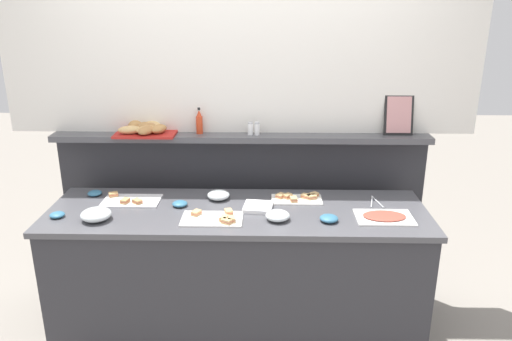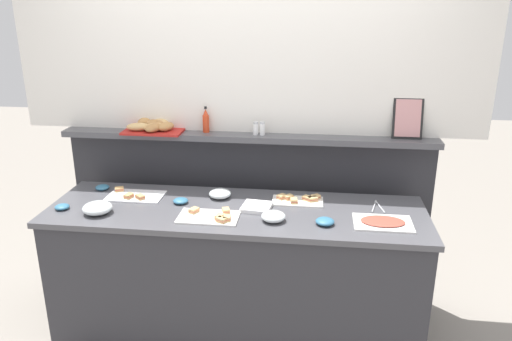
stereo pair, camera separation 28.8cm
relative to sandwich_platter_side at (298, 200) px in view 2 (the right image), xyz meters
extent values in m
plane|color=gray|center=(-0.37, 0.44, -0.91)|extent=(12.00, 12.00, 0.00)
cube|color=#2D2D33|center=(-0.37, -0.16, -0.48)|extent=(2.25, 0.65, 0.86)
cube|color=#4C4C51|center=(-0.37, -0.16, -0.03)|extent=(2.29, 0.69, 0.03)
cube|color=#2D2D33|center=(-0.37, 0.37, -0.31)|extent=(2.53, 0.08, 1.20)
cube|color=#4C4C51|center=(-0.37, 0.32, 0.32)|extent=(2.53, 0.22, 0.04)
cube|color=white|center=(-0.37, 0.39, 1.01)|extent=(3.13, 0.08, 1.36)
cube|color=white|center=(-0.01, 0.00, -0.01)|extent=(0.32, 0.17, 0.01)
cube|color=tan|center=(-0.03, -0.04, 0.00)|extent=(0.05, 0.06, 0.01)
cube|color=#B24738|center=(-0.03, -0.04, 0.01)|extent=(0.05, 0.06, 0.01)
cube|color=tan|center=(-0.03, -0.04, 0.02)|extent=(0.05, 0.06, 0.01)
cube|color=tan|center=(-0.06, 0.01, 0.00)|extent=(0.07, 0.07, 0.01)
cube|color=#B24738|center=(-0.06, 0.01, 0.01)|extent=(0.07, 0.07, 0.01)
cube|color=tan|center=(-0.06, 0.01, 0.02)|extent=(0.07, 0.07, 0.01)
cube|color=tan|center=(-0.11, 0.02, 0.00)|extent=(0.07, 0.07, 0.01)
cube|color=#B24738|center=(-0.11, 0.02, 0.01)|extent=(0.07, 0.07, 0.01)
cube|color=tan|center=(-0.11, 0.02, 0.02)|extent=(0.07, 0.07, 0.01)
cube|color=tan|center=(0.05, 0.01, 0.00)|extent=(0.07, 0.06, 0.01)
cube|color=#B24738|center=(0.05, 0.01, 0.01)|extent=(0.07, 0.06, 0.01)
cube|color=tan|center=(0.05, 0.01, 0.02)|extent=(0.07, 0.06, 0.01)
cube|color=tan|center=(0.11, 0.04, 0.00)|extent=(0.07, 0.07, 0.01)
cube|color=#B24738|center=(0.11, 0.04, 0.01)|extent=(0.07, 0.07, 0.01)
cube|color=tan|center=(0.11, 0.04, 0.02)|extent=(0.07, 0.07, 0.01)
cube|color=tan|center=(0.09, 0.00, 0.00)|extent=(0.07, 0.06, 0.01)
cube|color=#B24738|center=(0.09, 0.00, 0.01)|extent=(0.07, 0.06, 0.01)
cube|color=tan|center=(0.09, 0.00, 0.02)|extent=(0.07, 0.06, 0.01)
cube|color=white|center=(-0.51, -0.31, -0.01)|extent=(0.35, 0.21, 0.01)
cube|color=tan|center=(-0.42, -0.37, 0.00)|extent=(0.07, 0.06, 0.01)
cube|color=#D1664C|center=(-0.42, -0.37, 0.01)|extent=(0.07, 0.06, 0.01)
cube|color=tan|center=(-0.42, -0.37, 0.02)|extent=(0.07, 0.06, 0.01)
cube|color=tan|center=(-0.42, -0.24, 0.00)|extent=(0.06, 0.07, 0.01)
cube|color=#D1664C|center=(-0.42, -0.24, 0.01)|extent=(0.06, 0.07, 0.01)
cube|color=tan|center=(-0.42, -0.24, 0.02)|extent=(0.06, 0.07, 0.01)
cube|color=tan|center=(-0.39, -0.35, 0.00)|extent=(0.04, 0.06, 0.01)
cube|color=#D1664C|center=(-0.39, -0.35, 0.01)|extent=(0.04, 0.06, 0.01)
cube|color=tan|center=(-0.39, -0.35, 0.02)|extent=(0.04, 0.06, 0.01)
cube|color=tan|center=(-0.44, -0.33, 0.00)|extent=(0.05, 0.06, 0.01)
cube|color=#D1664C|center=(-0.44, -0.33, 0.01)|extent=(0.05, 0.06, 0.01)
cube|color=tan|center=(-0.44, -0.33, 0.02)|extent=(0.05, 0.06, 0.01)
cube|color=tan|center=(-0.61, -0.26, 0.00)|extent=(0.06, 0.07, 0.01)
cube|color=#D1664C|center=(-0.61, -0.26, 0.01)|extent=(0.06, 0.07, 0.01)
cube|color=tan|center=(-0.61, -0.26, 0.02)|extent=(0.06, 0.07, 0.01)
cube|color=white|center=(-1.04, -0.05, -0.01)|extent=(0.36, 0.21, 0.01)
cube|color=tan|center=(-1.18, 0.02, 0.00)|extent=(0.07, 0.06, 0.01)
cube|color=#B24738|center=(-1.18, 0.02, 0.01)|extent=(0.07, 0.06, 0.01)
cube|color=tan|center=(-1.18, 0.02, 0.02)|extent=(0.07, 0.06, 0.01)
cube|color=tan|center=(-0.99, -0.10, 0.00)|extent=(0.07, 0.07, 0.01)
cube|color=#B24738|center=(-0.99, -0.10, 0.01)|extent=(0.07, 0.07, 0.01)
cube|color=tan|center=(-0.99, -0.10, 0.02)|extent=(0.07, 0.07, 0.01)
cube|color=tan|center=(-1.07, -0.09, 0.00)|extent=(0.05, 0.06, 0.01)
cube|color=#B24738|center=(-1.07, -0.09, 0.01)|extent=(0.05, 0.06, 0.01)
cube|color=tan|center=(-1.07, -0.09, 0.02)|extent=(0.05, 0.06, 0.01)
cube|color=white|center=(0.49, -0.26, -0.01)|extent=(0.33, 0.23, 0.01)
ellipsoid|color=#B24738|center=(0.49, -0.26, 0.00)|extent=(0.25, 0.16, 0.01)
ellipsoid|color=silver|center=(-0.50, 0.01, 0.02)|extent=(0.14, 0.14, 0.06)
ellipsoid|color=#BF4C3F|center=(-0.50, 0.01, 0.01)|extent=(0.11, 0.11, 0.03)
ellipsoid|color=silver|center=(-0.13, -0.30, 0.02)|extent=(0.14, 0.14, 0.06)
ellipsoid|color=#F28C4C|center=(-0.13, -0.30, 0.01)|extent=(0.11, 0.11, 0.03)
ellipsoid|color=silver|center=(-1.18, -0.32, 0.02)|extent=(0.17, 0.17, 0.07)
ellipsoid|color=#E5CC66|center=(-1.18, -0.32, 0.01)|extent=(0.14, 0.14, 0.04)
ellipsoid|color=teal|center=(0.16, -0.31, 0.01)|extent=(0.11, 0.11, 0.04)
ellipsoid|color=teal|center=(-1.31, 0.05, 0.00)|extent=(0.09, 0.09, 0.03)
ellipsoid|color=teal|center=(-0.73, -0.11, 0.00)|extent=(0.09, 0.09, 0.03)
ellipsoid|color=teal|center=(-1.42, -0.29, 0.00)|extent=(0.09, 0.09, 0.03)
cylinder|color=#B7BABF|center=(0.50, -0.03, -0.01)|extent=(0.05, 0.18, 0.01)
cylinder|color=#B7BABF|center=(0.46, -0.03, -0.01)|extent=(0.05, 0.18, 0.01)
sphere|color=#B7BABF|center=(0.48, 0.06, -0.01)|extent=(0.01, 0.01, 0.01)
cube|color=white|center=(-0.25, -0.15, 0.00)|extent=(0.19, 0.19, 0.03)
cylinder|color=red|center=(-0.65, 0.31, 0.39)|extent=(0.04, 0.04, 0.12)
cone|color=red|center=(-0.65, 0.31, 0.47)|extent=(0.04, 0.04, 0.04)
cylinder|color=black|center=(-0.65, 0.31, 0.50)|extent=(0.02, 0.02, 0.02)
cylinder|color=white|center=(-0.31, 0.29, 0.37)|extent=(0.03, 0.03, 0.08)
cylinder|color=#B7BABF|center=(-0.31, 0.29, 0.42)|extent=(0.03, 0.03, 0.01)
cylinder|color=white|center=(-0.26, 0.29, 0.37)|extent=(0.03, 0.03, 0.08)
cylinder|color=#B7BABF|center=(-0.26, 0.29, 0.42)|extent=(0.03, 0.03, 0.01)
cube|color=#B2231E|center=(-1.00, 0.29, 0.34)|extent=(0.40, 0.26, 0.02)
ellipsoid|color=#B7844C|center=(-1.09, 0.35, 0.38)|extent=(0.12, 0.14, 0.07)
ellipsoid|color=tan|center=(-1.10, 0.24, 0.38)|extent=(0.17, 0.11, 0.05)
ellipsoid|color=tan|center=(-0.99, 0.24, 0.38)|extent=(0.17, 0.14, 0.05)
ellipsoid|color=#AD7A47|center=(-1.01, 0.29, 0.39)|extent=(0.12, 0.13, 0.07)
ellipsoid|color=#AD7A47|center=(-0.97, 0.30, 0.38)|extent=(0.12, 0.13, 0.06)
ellipsoid|color=tan|center=(-0.97, 0.33, 0.38)|extent=(0.17, 0.16, 0.06)
ellipsoid|color=#B7844C|center=(-0.91, 0.26, 0.38)|extent=(0.13, 0.15, 0.06)
ellipsoid|color=#AD7A47|center=(-0.98, 0.22, 0.38)|extent=(0.14, 0.16, 0.06)
cube|color=black|center=(0.67, 0.33, 0.47)|extent=(0.19, 0.07, 0.27)
cube|color=#CC8C8C|center=(0.67, 0.32, 0.47)|extent=(0.16, 0.05, 0.24)
camera|label=1|loc=(-0.20, -2.92, 1.20)|focal=34.99mm
camera|label=2|loc=(0.09, -2.90, 1.20)|focal=34.99mm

